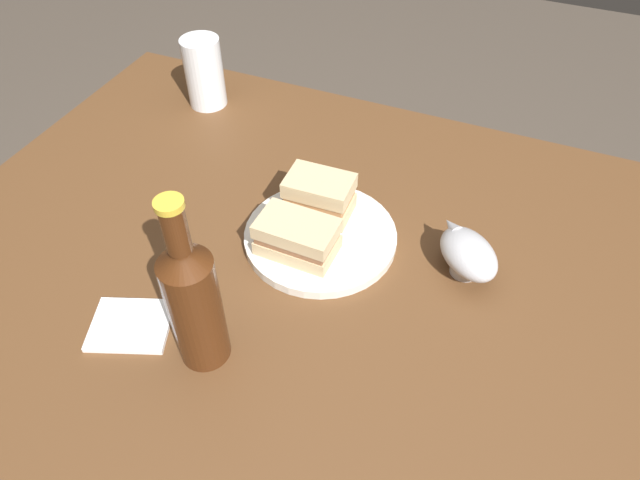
{
  "coord_description": "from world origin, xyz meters",
  "views": [
    {
      "loc": [
        0.23,
        -0.54,
        1.41
      ],
      "look_at": [
        -0.01,
        0.03,
        0.77
      ],
      "focal_mm": 32.09,
      "sensor_mm": 36.0,
      "label": 1
    }
  ],
  "objects_px": {
    "sandwich_half_right": "(297,237)",
    "plate": "(320,237)",
    "sandwich_half_left": "(319,196)",
    "cider_bottle": "(194,301)",
    "napkin": "(131,325)",
    "gravy_boat": "(468,253)",
    "pint_glass": "(205,76)"
  },
  "relations": [
    {
      "from": "sandwich_half_left",
      "to": "pint_glass",
      "type": "bearing_deg",
      "value": 146.17
    },
    {
      "from": "cider_bottle",
      "to": "plate",
      "type": "bearing_deg",
      "value": 76.21
    },
    {
      "from": "sandwich_half_right",
      "to": "plate",
      "type": "bearing_deg",
      "value": 68.97
    },
    {
      "from": "pint_glass",
      "to": "gravy_boat",
      "type": "relative_size",
      "value": 1.09
    },
    {
      "from": "plate",
      "to": "cider_bottle",
      "type": "distance_m",
      "value": 0.28
    },
    {
      "from": "cider_bottle",
      "to": "sandwich_half_right",
      "type": "bearing_deg",
      "value": 77.95
    },
    {
      "from": "cider_bottle",
      "to": "pint_glass",
      "type": "bearing_deg",
      "value": 120.07
    },
    {
      "from": "sandwich_half_left",
      "to": "cider_bottle",
      "type": "relative_size",
      "value": 0.39
    },
    {
      "from": "pint_glass",
      "to": "gravy_boat",
      "type": "bearing_deg",
      "value": -23.3
    },
    {
      "from": "sandwich_half_right",
      "to": "gravy_boat",
      "type": "distance_m",
      "value": 0.26
    },
    {
      "from": "sandwich_half_left",
      "to": "sandwich_half_right",
      "type": "distance_m",
      "value": 0.09
    },
    {
      "from": "pint_glass",
      "to": "sandwich_half_right",
      "type": "bearing_deg",
      "value": -42.92
    },
    {
      "from": "cider_bottle",
      "to": "napkin",
      "type": "height_order",
      "value": "cider_bottle"
    },
    {
      "from": "sandwich_half_left",
      "to": "gravy_boat",
      "type": "bearing_deg",
      "value": -5.33
    },
    {
      "from": "sandwich_half_right",
      "to": "pint_glass",
      "type": "height_order",
      "value": "pint_glass"
    },
    {
      "from": "plate",
      "to": "gravy_boat",
      "type": "height_order",
      "value": "gravy_boat"
    },
    {
      "from": "plate",
      "to": "napkin",
      "type": "height_order",
      "value": "plate"
    },
    {
      "from": "gravy_boat",
      "to": "plate",
      "type": "bearing_deg",
      "value": -174.2
    },
    {
      "from": "sandwich_half_right",
      "to": "napkin",
      "type": "relative_size",
      "value": 1.11
    },
    {
      "from": "sandwich_half_left",
      "to": "cider_bottle",
      "type": "height_order",
      "value": "cider_bottle"
    },
    {
      "from": "sandwich_half_left",
      "to": "napkin",
      "type": "distance_m",
      "value": 0.35
    },
    {
      "from": "plate",
      "to": "sandwich_half_left",
      "type": "relative_size",
      "value": 2.27
    },
    {
      "from": "sandwich_half_right",
      "to": "napkin",
      "type": "height_order",
      "value": "sandwich_half_right"
    },
    {
      "from": "napkin",
      "to": "pint_glass",
      "type": "bearing_deg",
      "value": 109.51
    },
    {
      "from": "gravy_boat",
      "to": "cider_bottle",
      "type": "relative_size",
      "value": 0.47
    },
    {
      "from": "sandwich_half_right",
      "to": "napkin",
      "type": "distance_m",
      "value": 0.27
    },
    {
      "from": "sandwich_half_left",
      "to": "napkin",
      "type": "bearing_deg",
      "value": -117.42
    },
    {
      "from": "plate",
      "to": "cider_bottle",
      "type": "xyz_separation_m",
      "value": [
        -0.06,
        -0.26,
        0.1
      ]
    },
    {
      "from": "sandwich_half_right",
      "to": "cider_bottle",
      "type": "xyz_separation_m",
      "value": [
        -0.04,
        -0.21,
        0.06
      ]
    },
    {
      "from": "plate",
      "to": "napkin",
      "type": "xyz_separation_m",
      "value": [
        -0.18,
        -0.26,
        -0.0
      ]
    },
    {
      "from": "plate",
      "to": "cider_bottle",
      "type": "relative_size",
      "value": 0.89
    },
    {
      "from": "gravy_boat",
      "to": "sandwich_half_right",
      "type": "bearing_deg",
      "value": -163.95
    }
  ]
}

